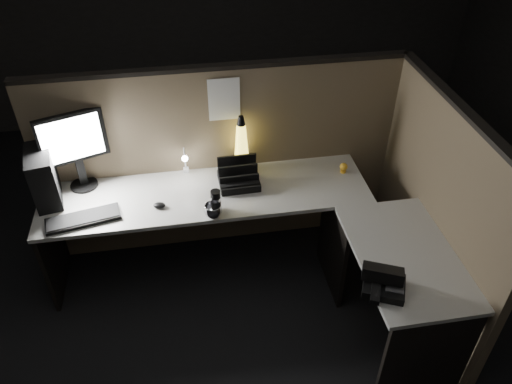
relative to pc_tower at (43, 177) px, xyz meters
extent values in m
plane|color=black|center=(1.22, -0.72, -0.92)|extent=(6.00, 6.00, 0.00)
cube|color=brown|center=(1.22, 0.21, -0.17)|extent=(2.66, 0.06, 1.50)
cube|color=brown|center=(2.55, -0.62, -0.17)|extent=(0.06, 1.66, 1.50)
cube|color=#AAA9A0|center=(1.07, -0.12, -0.20)|extent=(2.30, 0.60, 0.03)
cube|color=#AAA9A0|center=(2.22, -0.92, -0.20)|extent=(0.60, 1.00, 0.03)
cube|color=black|center=(-0.06, -0.12, -0.57)|extent=(0.03, 0.55, 0.70)
cube|color=black|center=(2.22, -1.40, -0.57)|extent=(0.55, 0.03, 0.70)
cube|color=black|center=(1.94, -0.42, -0.57)|extent=(0.03, 0.55, 0.70)
cube|color=black|center=(0.00, 0.00, 0.00)|extent=(0.23, 0.38, 0.37)
cylinder|color=black|center=(0.22, 0.11, -0.18)|extent=(0.19, 0.19, 0.02)
cube|color=black|center=(0.22, 0.13, -0.06)|extent=(0.06, 0.06, 0.21)
cube|color=black|center=(0.22, 0.12, 0.21)|extent=(0.43, 0.18, 0.36)
cube|color=white|center=(0.22, 0.10, 0.21)|extent=(0.37, 0.14, 0.31)
cube|color=black|center=(0.25, -0.27, -0.17)|extent=(0.50, 0.25, 0.02)
ellipsoid|color=black|center=(0.75, -0.22, -0.17)|extent=(0.09, 0.07, 0.03)
cube|color=white|center=(0.95, 0.16, -0.17)|extent=(0.04, 0.05, 0.03)
cylinder|color=white|center=(0.95, 0.16, -0.07)|extent=(0.01, 0.01, 0.18)
cylinder|color=white|center=(0.95, 0.10, 0.02)|extent=(0.01, 0.12, 0.01)
sphere|color=white|center=(0.95, 0.03, 0.02)|extent=(0.04, 0.04, 0.04)
cube|color=black|center=(1.31, -0.05, -0.16)|extent=(0.29, 0.25, 0.06)
cube|color=black|center=(1.31, -0.09, -0.11)|extent=(0.28, 0.03, 0.10)
cube|color=black|center=(1.31, 0.03, -0.07)|extent=(0.28, 0.03, 0.19)
cone|color=black|center=(1.36, 0.10, -0.11)|extent=(0.12, 0.12, 0.15)
cone|color=yellow|center=(1.36, 0.10, 0.09)|extent=(0.10, 0.10, 0.25)
sphere|color=brown|center=(1.36, 0.10, 0.01)|extent=(0.05, 0.05, 0.05)
sphere|color=brown|center=(1.36, 0.10, 0.10)|extent=(0.04, 0.04, 0.04)
cone|color=black|center=(1.36, 0.10, 0.24)|extent=(0.06, 0.06, 0.07)
cylinder|color=black|center=(1.12, -0.31, -0.11)|extent=(0.07, 0.07, 0.16)
imported|color=#B7B7BE|center=(1.10, -0.38, -0.14)|extent=(0.16, 0.16, 0.09)
sphere|color=yellow|center=(2.10, -0.04, -0.14)|extent=(0.06, 0.06, 0.06)
cube|color=white|center=(1.26, 0.18, 0.37)|extent=(0.22, 0.00, 0.31)
cube|color=black|center=(1.98, -1.16, -0.16)|extent=(0.29, 0.28, 0.05)
cube|color=black|center=(1.98, -1.12, -0.10)|extent=(0.27, 0.22, 0.11)
cube|color=black|center=(1.91, -1.21, -0.13)|extent=(0.12, 0.18, 0.03)
cube|color=#3F3F42|center=(2.03, -1.19, -0.13)|extent=(0.13, 0.13, 0.00)
camera|label=1|loc=(0.96, -2.89, 1.99)|focal=35.00mm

